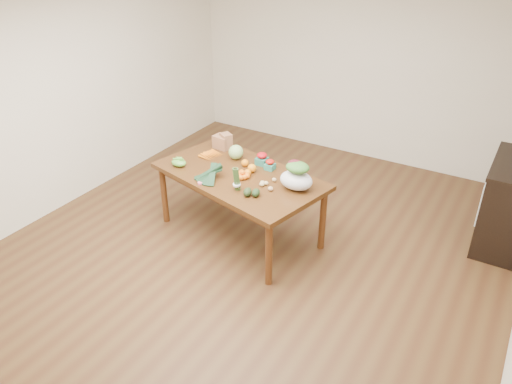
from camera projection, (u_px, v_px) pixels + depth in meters
The scene contains 25 objects.
floor at pixel (248, 257), 5.20m from camera, with size 6.00×6.00×0.00m, color #51371B.
room_walls at pixel (247, 138), 4.54m from camera, with size 5.02×6.02×2.70m.
dining_table at pixel (240, 205), 5.40m from camera, with size 1.78×0.99×0.75m, color #4D2E12.
cabinet at pixel (510, 204), 5.22m from camera, with size 0.52×1.02×0.94m, color black.
dish_towel at pixel (482, 202), 5.11m from camera, with size 0.02×0.28×0.45m, color white.
paper_bag at pixel (222, 141), 5.74m from camera, with size 0.26×0.22×0.18m, color #925C41, non-canonical shape.
cabbage at pixel (236, 152), 5.50m from camera, with size 0.16×0.16×0.16m, color #9ECA74.
strawberry_basket_a at pixel (262, 160), 5.39m from camera, with size 0.12×0.12×0.11m, color red, non-canonical shape.
strawberry_basket_b at pixel (270, 165), 5.29m from camera, with size 0.10×0.10×0.09m, color red, non-canonical shape.
orange_a at pixel (245, 163), 5.35m from camera, with size 0.08×0.08×0.08m, color orange.
orange_b at pixel (252, 168), 5.23m from camera, with size 0.09×0.09×0.09m, color orange.
orange_c at pixel (248, 173), 5.16m from camera, with size 0.07×0.07×0.07m, color orange.
mandarin_cluster at pixel (242, 174), 5.12m from camera, with size 0.18×0.18×0.09m, color orange, non-canonical shape.
carrots at pixel (211, 155), 5.59m from camera, with size 0.22×0.24×0.03m, color orange, non-canonical shape.
snap_pea_bag at pixel (179, 163), 5.36m from camera, with size 0.17×0.13×0.08m, color #56AE3B.
kale_bunch at pixel (207, 174), 5.05m from camera, with size 0.32×0.40×0.16m, color black, non-canonical shape.
asparagus_bundle at pixel (237, 179), 4.85m from camera, with size 0.08×0.08×0.25m, color #436C31, non-canonical shape.
potato_a at pixel (263, 183), 5.00m from camera, with size 0.05×0.05×0.05m, color tan.
potato_b at pixel (262, 184), 4.97m from camera, with size 0.05×0.05×0.05m, color #D4B37A.
potato_c at pixel (266, 183), 5.00m from camera, with size 0.05×0.04×0.04m, color #DEBC80.
potato_d at pixel (274, 180), 5.06m from camera, with size 0.05×0.04×0.04m, color tan.
potato_e at pixel (270, 189), 4.89m from camera, with size 0.05×0.05×0.05m, color #D7AE7C.
avocado_a at pixel (248, 192), 4.80m from camera, with size 0.08×0.12×0.08m, color black.
avocado_b at pixel (256, 193), 4.79m from camera, with size 0.07×0.11×0.07m, color black.
salad_bag at pixel (296, 177), 4.88m from camera, with size 0.34×0.25×0.26m, color silver, non-canonical shape.
Camera 1 is at (2.21, -3.57, 3.15)m, focal length 35.00 mm.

